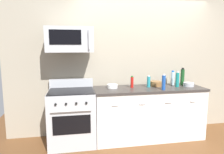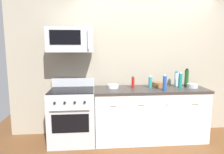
# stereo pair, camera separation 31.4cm
# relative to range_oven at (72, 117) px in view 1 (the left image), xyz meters

# --- Properties ---
(ground_plane) EXTENTS (6.05, 6.05, 0.00)m
(ground_plane) POSITION_rel_range_oven_xyz_m (1.35, -0.00, -0.47)
(ground_plane) COLOR brown
(back_wall) EXTENTS (5.04, 0.10, 2.70)m
(back_wall) POSITION_rel_range_oven_xyz_m (1.35, 0.41, 0.88)
(back_wall) COLOR #9E937F
(back_wall) RESTS_ON ground_plane
(counter_unit) EXTENTS (1.95, 0.66, 0.92)m
(counter_unit) POSITION_rel_range_oven_xyz_m (1.35, -0.00, -0.01)
(counter_unit) COLOR silver
(counter_unit) RESTS_ON ground_plane
(range_oven) EXTENTS (0.76, 0.69, 1.07)m
(range_oven) POSITION_rel_range_oven_xyz_m (0.00, 0.00, 0.00)
(range_oven) COLOR #B7BABF
(range_oven) RESTS_ON ground_plane
(microwave) EXTENTS (0.74, 0.44, 0.40)m
(microwave) POSITION_rel_range_oven_xyz_m (0.00, 0.04, 1.28)
(microwave) COLOR #B7BABF
(bottle_water_clear) EXTENTS (0.07, 0.07, 0.27)m
(bottle_water_clear) POSITION_rel_range_oven_xyz_m (1.88, 0.16, 0.58)
(bottle_water_clear) COLOR silver
(bottle_water_clear) RESTS_ON countertop_slab
(bottle_hot_sauce_red) EXTENTS (0.05, 0.05, 0.21)m
(bottle_hot_sauce_red) POSITION_rel_range_oven_xyz_m (1.05, 0.05, 0.55)
(bottle_hot_sauce_red) COLOR #B21914
(bottle_hot_sauce_red) RESTS_ON countertop_slab
(bottle_wine_green) EXTENTS (0.07, 0.07, 0.32)m
(bottle_wine_green) POSITION_rel_range_oven_xyz_m (2.05, 0.12, 0.61)
(bottle_wine_green) COLOR #19471E
(bottle_wine_green) RESTS_ON countertop_slab
(bottle_dish_soap) EXTENTS (0.06, 0.06, 0.21)m
(bottle_dish_soap) POSITION_rel_range_oven_xyz_m (1.36, 0.04, 0.55)
(bottle_dish_soap) COLOR teal
(bottle_dish_soap) RESTS_ON countertop_slab
(bottle_sparkling_teal) EXTENTS (0.07, 0.07, 0.28)m
(bottle_sparkling_teal) POSITION_rel_range_oven_xyz_m (1.87, -0.02, 0.58)
(bottle_sparkling_teal) COLOR #197F7A
(bottle_sparkling_teal) RESTS_ON countertop_slab
(bottle_soda_blue) EXTENTS (0.06, 0.06, 0.27)m
(bottle_soda_blue) POSITION_rel_range_oven_xyz_m (1.53, -0.21, 0.58)
(bottle_soda_blue) COLOR #1E4CA5
(bottle_soda_blue) RESTS_ON countertop_slab
(bowl_steel_prep) EXTENTS (0.19, 0.19, 0.07)m
(bowl_steel_prep) POSITION_rel_range_oven_xyz_m (2.10, -0.02, 0.49)
(bowl_steel_prep) COLOR #B2B5BA
(bowl_steel_prep) RESTS_ON countertop_slab
(bowl_white_ceramic) EXTENTS (0.19, 0.19, 0.06)m
(bowl_white_ceramic) POSITION_rel_range_oven_xyz_m (0.71, 0.09, 0.48)
(bowl_white_ceramic) COLOR white
(bowl_white_ceramic) RESTS_ON countertop_slab
(bowl_wooden_salad) EXTENTS (0.21, 0.21, 0.09)m
(bowl_wooden_salad) POSITION_rel_range_oven_xyz_m (1.52, 0.11, 0.50)
(bowl_wooden_salad) COLOR brown
(bowl_wooden_salad) RESTS_ON countertop_slab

